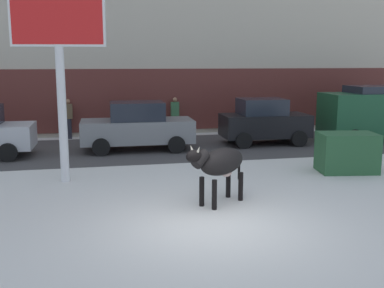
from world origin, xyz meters
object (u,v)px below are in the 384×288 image
at_px(cow_black, 220,163).
at_px(car_black_hatchback, 264,121).
at_px(billboard, 58,25).
at_px(car_grey_sedan, 137,126).
at_px(pedestrian_by_cars, 69,119).
at_px(car_darkgreen_van, 377,111).
at_px(dumpster, 347,153).
at_px(pedestrian_near_billboard, 175,116).

distance_m(cow_black, car_black_hatchback, 8.38).
height_order(billboard, car_grey_sedan, billboard).
distance_m(cow_black, pedestrian_by_cars, 11.14).
distance_m(billboard, car_black_hatchback, 9.48).
distance_m(car_grey_sedan, pedestrian_by_cars, 4.20).
distance_m(cow_black, car_darkgreen_van, 11.58).
xyz_separation_m(billboard, car_black_hatchback, (7.61, 4.52, -3.39)).
bearing_deg(cow_black, billboard, 142.02).
relative_size(car_black_hatchback, dumpster, 2.08).
relative_size(cow_black, billboard, 0.32).
xyz_separation_m(cow_black, dumpster, (4.67, 2.34, -0.39)).
height_order(billboard, dumpster, billboard).
bearing_deg(car_grey_sedan, pedestrian_near_billboard, 58.19).
height_order(billboard, pedestrian_near_billboard, billboard).
relative_size(car_darkgreen_van, dumpster, 2.73).
xyz_separation_m(billboard, car_darkgreen_van, (12.66, 4.44, -3.07)).
distance_m(car_darkgreen_van, pedestrian_near_billboard, 8.78).
bearing_deg(car_darkgreen_van, pedestrian_by_cars, 166.68).
bearing_deg(billboard, dumpster, -3.88).
bearing_deg(car_darkgreen_van, cow_black, -140.56).
bearing_deg(car_black_hatchback, billboard, -149.28).
height_order(car_black_hatchback, pedestrian_by_cars, car_black_hatchback).
relative_size(billboard, car_darkgreen_van, 1.20).
xyz_separation_m(pedestrian_near_billboard, dumpster, (3.95, -8.07, -0.28)).
bearing_deg(pedestrian_by_cars, dumpster, -43.05).
relative_size(car_darkgreen_van, pedestrian_by_cars, 2.68).
bearing_deg(car_darkgreen_van, pedestrian_near_billboard, 159.59).
relative_size(pedestrian_near_billboard, dumpster, 1.02).
xyz_separation_m(billboard, dumpster, (8.39, -0.57, -3.71)).
bearing_deg(billboard, car_darkgreen_van, 19.34).
bearing_deg(car_grey_sedan, cow_black, -79.85).
relative_size(billboard, car_grey_sedan, 1.31).
bearing_deg(cow_black, car_grey_sedan, 100.15).
height_order(cow_black, pedestrian_by_cars, pedestrian_by_cars).
bearing_deg(billboard, car_grey_sedan, 60.27).
bearing_deg(car_black_hatchback, dumpster, -81.28).
bearing_deg(cow_black, pedestrian_by_cars, 110.89).
height_order(cow_black, car_black_hatchback, car_black_hatchback).
bearing_deg(dumpster, cow_black, -153.38).
relative_size(car_grey_sedan, pedestrian_near_billboard, 2.45).
xyz_separation_m(car_darkgreen_van, pedestrian_near_billboard, (-8.22, 3.06, -0.36)).
relative_size(billboard, car_black_hatchback, 1.57).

